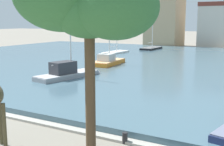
{
  "coord_description": "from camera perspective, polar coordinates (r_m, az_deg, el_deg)",
  "views": [
    {
      "loc": [
        7.32,
        -3.13,
        5.31
      ],
      "look_at": [
        -1.25,
        12.35,
        2.2
      ],
      "focal_mm": 47.88,
      "sensor_mm": 36.0,
      "label": 1
    }
  ],
  "objects": [
    {
      "name": "townhouse_tall_gabled",
      "position": [
        62.96,
        19.16,
        8.63
      ],
      "size": [
        6.06,
        5.58,
        8.85
      ],
      "color": "beige",
      "rests_on": "ground"
    },
    {
      "name": "mooring_bollard",
      "position": [
        13.37,
        2.47,
        -12.29
      ],
      "size": [
        0.24,
        0.24,
        0.5
      ],
      "primitive_type": "cylinder",
      "color": "#232326",
      "rests_on": "ground"
    },
    {
      "name": "sailboat_black",
      "position": [
        52.87,
        7.72,
        4.55
      ],
      "size": [
        2.24,
        5.97,
        7.67
      ],
      "color": "black",
      "rests_on": "ground"
    },
    {
      "name": "quay_edge_coping",
      "position": [
        14.4,
        -3.91,
        -11.44
      ],
      "size": [
        78.07,
        0.5,
        0.12
      ],
      "primitive_type": "cube",
      "color": "#ADA89E",
      "rests_on": "ground"
    },
    {
      "name": "harbor_water",
      "position": [
        35.63,
        16.82,
        1.3
      ],
      "size": [
        78.07,
        46.01,
        0.42
      ],
      "primitive_type": "cube",
      "color": "#476675",
      "rests_on": "ground"
    },
    {
      "name": "shade_tree",
      "position": [
        11.89,
        -5.47,
        13.36
      ],
      "size": [
        5.78,
        3.95,
        7.82
      ],
      "color": "brown",
      "rests_on": "ground"
    },
    {
      "name": "sailboat_orange",
      "position": [
        34.17,
        -0.51,
        2.02
      ],
      "size": [
        2.49,
        6.0,
        7.39
      ],
      "color": "orange",
      "rests_on": "ground"
    },
    {
      "name": "sailboat_white",
      "position": [
        46.31,
        1.03,
        3.84
      ],
      "size": [
        2.17,
        6.24,
        7.95
      ],
      "color": "white",
      "rests_on": "ground"
    },
    {
      "name": "townhouse_narrow_midrow",
      "position": [
        64.16,
        10.04,
        9.8
      ],
      "size": [
        6.79,
        7.54,
        10.57
      ],
      "color": "tan",
      "rests_on": "ground"
    },
    {
      "name": "sailboat_grey",
      "position": [
        26.53,
        -7.84,
        -0.33
      ],
      "size": [
        3.24,
        7.09,
        7.33
      ],
      "color": "#939399",
      "rests_on": "ground"
    }
  ]
}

